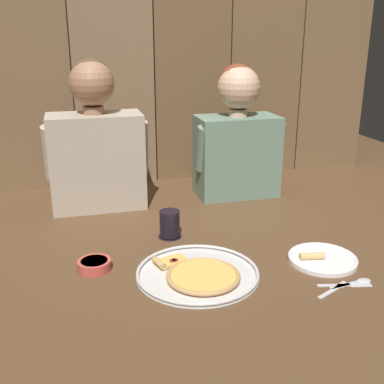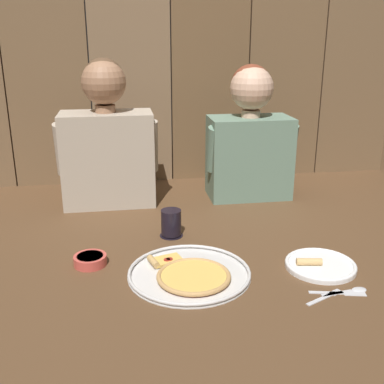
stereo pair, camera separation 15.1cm
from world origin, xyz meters
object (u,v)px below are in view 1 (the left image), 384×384
pizza_tray (199,273)px  drinking_glass (170,224)px  dinner_plate (322,259)px  diner_right (237,136)px  diner_left (96,142)px  dipping_bowl (94,264)px

pizza_tray → drinking_glass: drinking_glass is taller
pizza_tray → dinner_plate: bearing=-1.0°
dinner_plate → drinking_glass: drinking_glass is taller
dinner_plate → drinking_glass: (-0.42, 0.31, 0.04)m
pizza_tray → diner_right: size_ratio=0.65×
dinner_plate → diner_right: size_ratio=0.38×
diner_left → diner_right: 0.60m
pizza_tray → diner_right: diner_right is taller
diner_left → pizza_tray: bearing=-70.8°
dinner_plate → diner_right: bearing=93.3°
pizza_tray → drinking_glass: bearing=94.1°
dipping_bowl → diner_right: diner_right is taller
drinking_glass → pizza_tray: bearing=-85.9°
dinner_plate → diner_right: 0.73m
drinking_glass → diner_right: (0.38, 0.38, 0.21)m
pizza_tray → diner_left: 0.76m
dipping_bowl → diner_left: 0.61m
diner_left → diner_right: size_ratio=1.05×
pizza_tray → drinking_glass: size_ratio=3.77×
drinking_glass → dipping_bowl: size_ratio=0.95×
dinner_plate → dipping_bowl: (-0.69, 0.13, 0.01)m
dipping_bowl → pizza_tray: bearing=-22.5°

